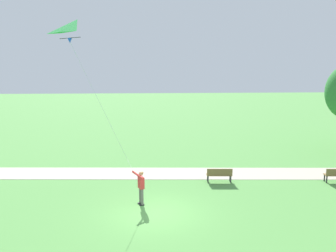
% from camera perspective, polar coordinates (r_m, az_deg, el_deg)
% --- Properties ---
extents(ground_plane, '(120.00, 120.00, 0.00)m').
position_cam_1_polar(ground_plane, '(17.66, -2.18, -13.58)').
color(ground_plane, '#569947').
extents(walkway_path, '(4.11, 32.08, 0.02)m').
position_cam_1_polar(walkway_path, '(23.26, 2.60, -7.49)').
color(walkway_path, '#B7AD99').
rests_on(walkway_path, ground).
extents(person_kite_flyer, '(0.49, 0.63, 1.83)m').
position_cam_1_polar(person_kite_flyer, '(18.25, -4.34, -9.23)').
color(person_kite_flyer, '#232328').
rests_on(person_kite_flyer, ground).
extents(flying_kite, '(1.97, 3.20, 6.98)m').
position_cam_1_polar(flying_kite, '(16.57, -14.11, 14.07)').
color(flying_kite, green).
extents(park_bench_near_walkway, '(0.52, 1.52, 0.88)m').
position_cam_1_polar(park_bench_near_walkway, '(21.70, 8.13, -7.54)').
color(park_bench_near_walkway, olive).
rests_on(park_bench_near_walkway, ground).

